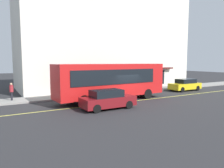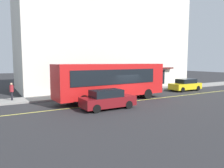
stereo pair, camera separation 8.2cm
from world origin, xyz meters
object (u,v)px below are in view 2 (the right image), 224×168
at_px(car_yellow, 185,85).
at_px(pedestrian_waiting, 12,90).
at_px(pedestrian_at_corner, 128,82).
at_px(bus, 112,80).
at_px(car_maroon, 108,99).
at_px(traffic_light, 160,71).

bearing_deg(car_yellow, pedestrian_waiting, 172.24).
distance_m(car_yellow, pedestrian_at_corner, 7.48).
xyz_separation_m(bus, car_yellow, (11.64, 1.32, -1.24)).
distance_m(car_maroon, pedestrian_at_corner, 9.90).
bearing_deg(bus, car_yellow, 6.49).
xyz_separation_m(traffic_light, pedestrian_waiting, (-17.24, 0.96, -1.42)).
height_order(pedestrian_waiting, pedestrian_at_corner, pedestrian_at_corner).
height_order(car_yellow, pedestrian_waiting, pedestrian_waiting).
xyz_separation_m(car_yellow, pedestrian_waiting, (-20.02, 2.73, 0.37)).
distance_m(car_maroon, pedestrian_waiting, 9.37).
bearing_deg(pedestrian_at_corner, car_yellow, -23.17).
bearing_deg(car_yellow, traffic_light, 147.50).
bearing_deg(pedestrian_waiting, traffic_light, -3.17).
xyz_separation_m(traffic_light, pedestrian_at_corner, (-4.08, 1.17, -1.32)).
bearing_deg(pedestrian_waiting, car_maroon, -47.66).
relative_size(bus, traffic_light, 3.52).
distance_m(traffic_light, car_maroon, 12.58).
bearing_deg(car_maroon, car_yellow, 17.01).
bearing_deg(car_maroon, pedestrian_at_corner, 46.13).
distance_m(bus, car_yellow, 11.78).
relative_size(car_maroon, pedestrian_at_corner, 2.45).
xyz_separation_m(bus, pedestrian_waiting, (-8.39, 4.05, -0.87)).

